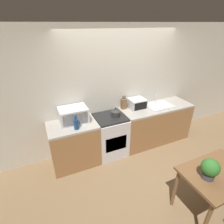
{
  "coord_description": "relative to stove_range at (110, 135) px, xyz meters",
  "views": [
    {
      "loc": [
        -1.61,
        -2.15,
        2.59
      ],
      "look_at": [
        -0.38,
        0.58,
        1.05
      ],
      "focal_mm": 28.0,
      "sensor_mm": 36.0,
      "label": 1
    }
  ],
  "objects": [
    {
      "name": "kettle",
      "position": [
        0.11,
        -0.02,
        0.53
      ],
      "size": [
        0.19,
        0.19,
        0.18
      ],
      "color": "#2D2D2D",
      "rests_on": "stove_range"
    },
    {
      "name": "toaster_oven",
      "position": [
        0.7,
        0.13,
        0.56
      ],
      "size": [
        0.35,
        0.32,
        0.21
      ],
      "color": "silver",
      "rests_on": "counter_right_run"
    },
    {
      "name": "bottle",
      "position": [
        -0.73,
        -0.17,
        0.56
      ],
      "size": [
        0.09,
        0.09,
        0.27
      ],
      "color": "navy",
      "rests_on": "counter_left_run"
    },
    {
      "name": "dining_table",
      "position": [
        0.81,
        -1.85,
        0.22
      ],
      "size": [
        0.97,
        0.67,
        0.77
      ],
      "color": "brown",
      "rests_on": "ground_plane"
    },
    {
      "name": "ground_plane",
      "position": [
        0.38,
        -0.68,
        -0.45
      ],
      "size": [
        16.0,
        16.0,
        0.0
      ],
      "primitive_type": "plane",
      "color": "brown"
    },
    {
      "name": "stove_range",
      "position": [
        0.0,
        0.0,
        0.0
      ],
      "size": [
        0.63,
        0.62,
        0.9
      ],
      "color": "silver",
      "rests_on": "ground_plane"
    },
    {
      "name": "wall_back",
      "position": [
        0.38,
        0.34,
        0.85
      ],
      "size": [
        10.0,
        0.06,
        2.6
      ],
      "color": "beige",
      "rests_on": "ground_plane"
    },
    {
      "name": "potted_plant",
      "position": [
        0.59,
        -1.84,
        0.48
      ],
      "size": [
        0.23,
        0.23,
        0.29
      ],
      "color": "#424247",
      "rests_on": "dining_table"
    },
    {
      "name": "sink_basin",
      "position": [
        1.22,
        0.01,
        0.47
      ],
      "size": [
        0.59,
        0.41,
        0.24
      ],
      "color": "silver",
      "rests_on": "counter_right_run"
    },
    {
      "name": "knife_block",
      "position": [
        0.42,
        0.22,
        0.57
      ],
      "size": [
        0.11,
        0.09,
        0.3
      ],
      "color": "brown",
      "rests_on": "counter_right_run"
    },
    {
      "name": "counter_left_run",
      "position": [
        -0.77,
        0.0,
        0.0
      ],
      "size": [
        0.91,
        0.62,
        0.9
      ],
      "color": "olive",
      "rests_on": "ground_plane"
    },
    {
      "name": "microwave",
      "position": [
        -0.71,
        0.1,
        0.6
      ],
      "size": [
        0.52,
        0.38,
        0.29
      ],
      "color": "silver",
      "rests_on": "counter_left_run"
    },
    {
      "name": "counter_right_run",
      "position": [
        1.16,
        0.0,
        0.0
      ],
      "size": [
        1.68,
        0.62,
        0.9
      ],
      "color": "olive",
      "rests_on": "ground_plane"
    }
  ]
}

